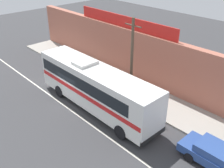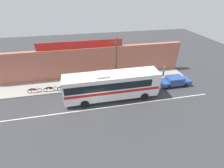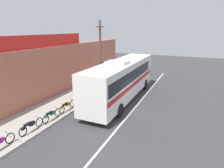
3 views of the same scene
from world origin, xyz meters
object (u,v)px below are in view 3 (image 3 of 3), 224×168
Objects in this scene: motorcycle_red at (31,125)px; pedestrian_by_curb at (120,67)px; utility_pole at (100,56)px; motorcycle_black at (52,114)px; motorcycle_orange at (67,105)px; parked_car at (139,71)px; intercity_bus at (122,78)px.

pedestrian_by_curb reaches higher than motorcycle_red.
utility_pole reaches higher than motorcycle_black.
motorcycle_black is (1.78, -0.10, 0.00)m from motorcycle_red.
pedestrian_by_curb is at bearing 3.83° from motorcycle_orange.
parked_car reaches higher than motorcycle_red.
intercity_bus is 6.14× the size of motorcycle_orange.
intercity_bus is 9.96m from parked_car.
motorcycle_black is 15.59m from pedestrian_by_curb.
utility_pole is (1.25, 2.81, 1.71)m from intercity_bus.
parked_car is 14.29m from motorcycle_orange.
parked_car is at bearing -6.77° from motorcycle_orange.
utility_pole is at bearing -1.34° from motorcycle_red.
motorcycle_orange is 0.99× the size of motorcycle_red.
utility_pole is (-8.54, 1.57, 3.04)m from parked_car.
parked_car is 2.58× the size of pedestrian_by_curb.
pedestrian_by_curb is at bearing 99.47° from parked_car.
motorcycle_red is (-3.59, 0.10, 0.00)m from motorcycle_orange.
motorcycle_orange and motorcycle_red have the same top height.
motorcycle_black is at bearing -3.30° from motorcycle_red.
parked_car reaches higher than motorcycle_orange.
intercity_bus is 6.09× the size of motorcycle_red.
intercity_bus is 8.67m from motorcycle_red.
utility_pole is at bearing -0.87° from motorcycle_black.
utility_pole reaches higher than parked_car.
utility_pole is 9.77m from motorcycle_red.
motorcycle_orange is at bearing 178.82° from utility_pole.
utility_pole reaches higher than intercity_bus.
utility_pole reaches higher than pedestrian_by_curb.
pedestrian_by_curb is at bearing 3.40° from motorcycle_black.
intercity_bus is 1.70× the size of utility_pole.
motorcycle_red is at bearing 174.27° from parked_car.
motorcycle_red is at bearing 178.66° from utility_pole.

